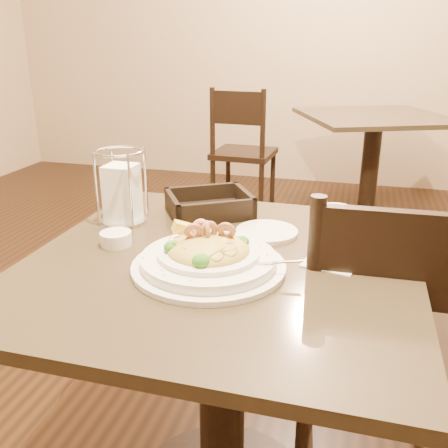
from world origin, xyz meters
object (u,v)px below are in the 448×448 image
(butter_ramekin, at_px, (116,239))
(main_table, at_px, (222,346))
(side_plate, at_px, (267,232))
(background_table, at_px, (372,150))
(drink_glass, at_px, (334,236))
(napkin_caddy, at_px, (122,191))
(dining_chair_far, at_px, (242,148))
(dining_chair_near, at_px, (381,345))
(bread_basket, at_px, (209,207))
(pasta_bowl, at_px, (208,256))

(butter_ramekin, bearing_deg, main_table, -1.99)
(side_plate, bearing_deg, background_table, 82.77)
(drink_glass, relative_size, napkin_caddy, 0.68)
(main_table, relative_size, side_plate, 5.48)
(drink_glass, bearing_deg, background_table, 87.29)
(napkin_caddy, bearing_deg, main_table, -27.32)
(dining_chair_far, xyz_separation_m, butter_ramekin, (0.25, -2.42, 0.28))
(dining_chair_far, bearing_deg, butter_ramekin, 98.76)
(dining_chair_near, xyz_separation_m, bread_basket, (-0.51, 0.15, 0.29))
(napkin_caddy, bearing_deg, butter_ramekin, -70.31)
(side_plate, bearing_deg, pasta_bowl, -109.07)
(main_table, height_order, dining_chair_far, dining_chair_far)
(bread_basket, bearing_deg, main_table, -67.75)
(drink_glass, distance_m, side_plate, 0.23)
(bread_basket, xyz_separation_m, butter_ramekin, (-0.16, -0.29, -0.01))
(bread_basket, height_order, napkin_caddy, napkin_caddy)
(main_table, distance_m, pasta_bowl, 0.28)
(dining_chair_far, relative_size, pasta_bowl, 2.43)
(drink_glass, xyz_separation_m, napkin_caddy, (-0.59, 0.12, 0.02))
(main_table, distance_m, napkin_caddy, 0.50)
(dining_chair_near, xyz_separation_m, pasta_bowl, (-0.40, -0.21, 0.29))
(background_table, xyz_separation_m, drink_glass, (-0.12, -2.46, 0.31))
(drink_glass, height_order, napkin_caddy, napkin_caddy)
(main_table, bearing_deg, side_plate, 68.98)
(background_table, bearing_deg, side_plate, -97.23)
(bread_basket, bearing_deg, drink_glass, -33.43)
(background_table, xyz_separation_m, side_plate, (-0.29, -2.32, 0.25))
(background_table, relative_size, pasta_bowl, 3.10)
(dining_chair_far, bearing_deg, napkin_caddy, 97.72)
(dining_chair_near, height_order, side_plate, dining_chair_near)
(main_table, distance_m, dining_chair_far, 2.48)
(butter_ramekin, bearing_deg, drink_glass, 4.40)
(bread_basket, distance_m, napkin_caddy, 0.26)
(drink_glass, xyz_separation_m, butter_ramekin, (-0.53, -0.04, -0.05))
(dining_chair_near, distance_m, pasta_bowl, 0.54)
(background_table, relative_size, butter_ramekin, 15.16)
(main_table, bearing_deg, napkin_caddy, 152.68)
(main_table, bearing_deg, background_table, 81.69)
(background_table, height_order, bread_basket, bread_basket)
(pasta_bowl, distance_m, butter_ramekin, 0.27)
(main_table, xyz_separation_m, side_plate, (0.07, 0.19, 0.25))
(main_table, relative_size, background_table, 0.76)
(dining_chair_near, distance_m, dining_chair_far, 2.46)
(side_plate, bearing_deg, dining_chair_near, -7.46)
(drink_glass, bearing_deg, napkin_caddy, 168.12)
(dining_chair_near, height_order, dining_chair_far, same)
(dining_chair_near, relative_size, dining_chair_far, 1.00)
(background_table, distance_m, dining_chair_far, 0.90)
(dining_chair_far, distance_m, pasta_bowl, 2.56)
(main_table, distance_m, butter_ramekin, 0.38)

